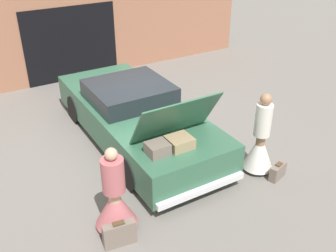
% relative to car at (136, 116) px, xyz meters
% --- Properties ---
extents(ground_plane, '(40.00, 40.00, 0.00)m').
position_rel_car_xyz_m(ground_plane, '(0.00, -0.01, -0.60)').
color(ground_plane, slate).
extents(garage_wall_back, '(12.00, 0.14, 2.80)m').
position_rel_car_xyz_m(garage_wall_back, '(0.00, 4.29, 0.80)').
color(garage_wall_back, '#9E664C').
rests_on(garage_wall_back, ground_plane).
extents(car, '(1.98, 5.13, 1.77)m').
position_rel_car_xyz_m(car, '(0.00, 0.00, 0.00)').
color(car, '#336047').
rests_on(car, ground_plane).
extents(person_left, '(0.70, 0.70, 1.54)m').
position_rel_car_xyz_m(person_left, '(-1.55, -2.34, -0.06)').
color(person_left, tan).
rests_on(person_left, ground_plane).
extents(person_right, '(0.60, 0.60, 1.69)m').
position_rel_car_xyz_m(person_right, '(1.55, -2.31, 0.01)').
color(person_right, '#997051').
rests_on(person_right, ground_plane).
extents(suitcase_beside_left_person, '(0.53, 0.21, 0.45)m').
position_rel_car_xyz_m(suitcase_beside_left_person, '(-1.68, -2.74, -0.38)').
color(suitcase_beside_left_person, '#75665B').
rests_on(suitcase_beside_left_person, ground_plane).
extents(suitcase_beside_right_person, '(0.45, 0.27, 0.34)m').
position_rel_car_xyz_m(suitcase_beside_right_person, '(1.71, -2.72, -0.44)').
color(suitcase_beside_right_person, '#75665B').
rests_on(suitcase_beside_right_person, ground_plane).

